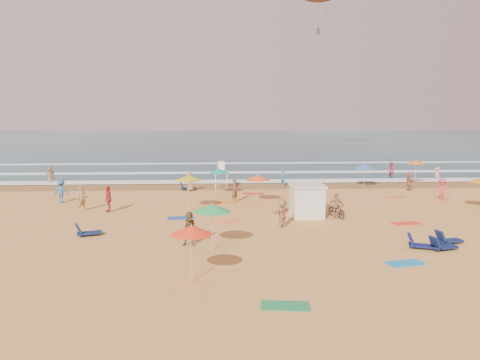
{
  "coord_description": "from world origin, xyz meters",
  "views": [
    {
      "loc": [
        -3.38,
        -30.24,
        6.64
      ],
      "look_at": [
        -1.42,
        6.0,
        1.5
      ],
      "focal_mm": 35.0,
      "sensor_mm": 36.0,
      "label": 1
    }
  ],
  "objects": [
    {
      "name": "ground",
      "position": [
        0.0,
        0.0,
        0.0
      ],
      "size": [
        220.0,
        220.0,
        0.0
      ],
      "primitive_type": "plane",
      "color": "gold",
      "rests_on": "ground"
    },
    {
      "name": "ocean",
      "position": [
        0.0,
        84.0,
        0.0
      ],
      "size": [
        220.0,
        140.0,
        0.18
      ],
      "primitive_type": "cube",
      "color": "#0C4756",
      "rests_on": "ground"
    },
    {
      "name": "wet_sand",
      "position": [
        0.0,
        12.5,
        0.01
      ],
      "size": [
        220.0,
        220.0,
        0.0
      ],
      "primitive_type": "plane",
      "color": "olive",
      "rests_on": "ground"
    },
    {
      "name": "surf_foam",
      "position": [
        0.0,
        21.32,
        0.1
      ],
      "size": [
        200.0,
        18.7,
        0.05
      ],
      "color": "white",
      "rests_on": "ground"
    },
    {
      "name": "cabana",
      "position": [
        2.56,
        -0.68,
        1.0
      ],
      "size": [
        2.0,
        2.0,
        2.0
      ],
      "primitive_type": "cube",
      "color": "silver",
      "rests_on": "ground"
    },
    {
      "name": "cabana_roof",
      "position": [
        2.56,
        -0.68,
        2.06
      ],
      "size": [
        2.2,
        2.2,
        0.12
      ],
      "primitive_type": "cube",
      "color": "silver",
      "rests_on": "cabana"
    },
    {
      "name": "bicycle",
      "position": [
        4.46,
        -0.98,
        0.46
      ],
      "size": [
        1.16,
        1.85,
        0.92
      ],
      "primitive_type": "imported",
      "rotation": [
        0.0,
        0.0,
        0.34
      ],
      "color": "black",
      "rests_on": "ground"
    },
    {
      "name": "lifeguard_stand",
      "position": [
        -2.82,
        10.84,
        1.05
      ],
      "size": [
        1.2,
        1.2,
        2.1
      ],
      "primitive_type": null,
      "color": "white",
      "rests_on": "ground"
    },
    {
      "name": "beach_umbrellas",
      "position": [
        2.77,
        -0.33,
        2.13
      ],
      "size": [
        55.1,
        29.31,
        0.8
      ],
      "color": "gold",
      "rests_on": "ground"
    },
    {
      "name": "loungers",
      "position": [
        4.04,
        -4.2,
        0.17
      ],
      "size": [
        41.22,
        24.44,
        0.34
      ],
      "color": "#0F214F",
      "rests_on": "ground"
    },
    {
      "name": "towels",
      "position": [
        -0.39,
        -2.18,
        0.01
      ],
      "size": [
        32.04,
        24.21,
        0.03
      ],
      "color": "red",
      "rests_on": "ground"
    },
    {
      "name": "beachgoers",
      "position": [
        0.96,
        6.06,
        0.81
      ],
      "size": [
        39.26,
        26.17,
        2.1
      ],
      "color": "brown",
      "rests_on": "ground"
    }
  ]
}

